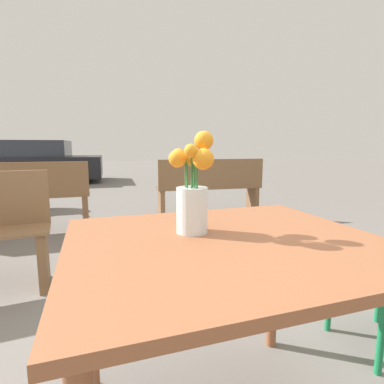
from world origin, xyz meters
TOP-DOWN VIEW (x-y plane):
  - table_front at (0.00, 0.00)m, footprint 1.06×0.93m
  - flower_vase at (-0.07, 0.11)m, footprint 0.15×0.17m
  - bench_middle at (-1.08, 3.08)m, footprint 1.71×0.49m
  - bench_far at (1.38, 2.97)m, footprint 1.54×0.59m
  - parked_car at (-1.54, 8.71)m, footprint 4.17×2.26m

SIDE VIEW (x-z plane):
  - bench_far at x=1.38m, z-range 0.03..0.88m
  - bench_middle at x=-1.08m, z-range 0.04..0.89m
  - parked_car at x=-1.54m, z-range -0.02..1.16m
  - table_front at x=0.00m, z-range 0.27..1.00m
  - flower_vase at x=-0.07m, z-range 0.69..1.04m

